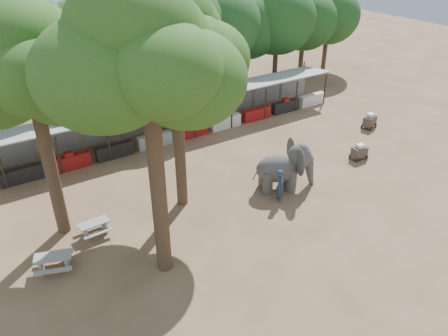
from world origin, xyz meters
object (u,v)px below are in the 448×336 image
elephant (285,167)px  handler (280,185)px  yard_tree_center (141,57)px  picnic_table_far (94,226)px  picnic_table_near (54,261)px  cart_back (370,121)px  yard_tree_back (169,41)px  yard_tree_left (23,65)px  cart_front (359,152)px

elephant → handler: size_ratio=1.92×
yard_tree_center → elephant: (8.69, 2.07, -7.86)m
yard_tree_center → picnic_table_far: yard_tree_center is taller
picnic_table_near → cart_back: 23.28m
yard_tree_back → elephant: yard_tree_back is taller
cart_back → elephant: bearing=-179.8°
elephant → picnic_table_far: 10.54m
yard_tree_left → yard_tree_back: size_ratio=0.97×
cart_front → yard_tree_left: bearing=176.0°
picnic_table_near → picnic_table_far: picnic_table_near is taller
picnic_table_far → cart_front: size_ratio=1.33×
cart_back → yard_tree_center: bearing=179.0°
yard_tree_left → picnic_table_near: size_ratio=5.79×
yard_tree_back → handler: (4.64, -2.81, -7.60)m
elephant → picnic_table_far: (-10.38, 1.60, -0.88)m
picnic_table_near → cart_back: (23.10, 2.86, 0.05)m
yard_tree_left → elephant: yard_tree_left is taller
yard_tree_back → elephant: size_ratio=3.14×
yard_tree_left → yard_tree_back: bearing=-9.5°
yard_tree_left → elephant: bearing=-14.1°
cart_front → picnic_table_near: bearing=-175.1°
yard_tree_left → yard_tree_center: (3.00, -5.00, 1.01)m
handler → picnic_table_near: handler is taller
yard_tree_center → picnic_table_near: 9.81m
yard_tree_left → elephant: (11.69, -2.93, -6.85)m
picnic_table_near → cart_front: cart_front is taller
yard_tree_left → cart_back: yard_tree_left is taller
yard_tree_center → cart_front: size_ratio=10.92×
picnic_table_far → picnic_table_near: bearing=-149.5°
yard_tree_center → cart_back: 21.63m
yard_tree_back → cart_front: (11.86, -1.85, -8.04)m
yard_tree_left → cart_front: 19.65m
picnic_table_near → picnic_table_far: size_ratio=1.29×
cart_front → cart_back: size_ratio=0.85×
handler → cart_front: bearing=-60.8°
handler → picnic_table_near: 11.64m
yard_tree_center → cart_back: size_ratio=9.25×
elephant → picnic_table_far: elephant is taller
cart_back → cart_front: bearing=-161.6°
yard_tree_left → cart_back: 23.44m
elephant → yard_tree_center: bearing=-146.2°
yard_tree_back → elephant: bearing=-18.7°
picnic_table_far → yard_tree_back: bearing=1.6°
yard_tree_left → picnic_table_far: yard_tree_left is taller
elephant → cart_front: 6.22m
yard_tree_back → picnic_table_near: bearing=-165.5°
handler → cart_back: size_ratio=1.45×
yard_tree_left → yard_tree_back: yard_tree_back is taller
picnic_table_near → picnic_table_far: bearing=51.4°
yard_tree_back → cart_front: 14.44m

